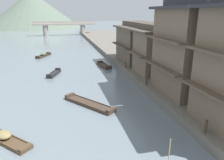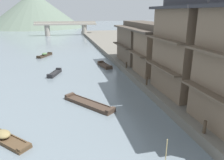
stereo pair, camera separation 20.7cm
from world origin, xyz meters
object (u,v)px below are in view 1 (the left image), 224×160
object	(u,v)px
house_waterfront_narrow	(141,42)
stone_bridge	(64,26)
boat_moored_second	(89,104)
house_waterfront_second	(192,48)
house_waterfront_tall	(157,50)
mooring_post_dock_mid	(147,81)
boat_moored_nearest	(4,137)
boat_moored_far	(104,65)
boat_moored_third	(54,74)
mooring_post_dock_far	(126,65)
mooring_post_dock_near	(206,127)
boat_midriver_drifting	(43,55)

from	to	relation	value
house_waterfront_narrow	stone_bridge	distance (m)	50.96
boat_moored_second	stone_bridge	world-z (taller)	stone_bridge
boat_moored_second	house_waterfront_second	size ratio (longest dim) A/B	0.59
house_waterfront_tall	mooring_post_dock_mid	distance (m)	5.79
boat_moored_nearest	house_waterfront_narrow	xyz separation A→B (m)	(16.55, 17.66, 3.54)
boat_moored_far	house_waterfront_second	size ratio (longest dim) A/B	0.47
house_waterfront_second	mooring_post_dock_mid	xyz separation A→B (m)	(-3.30, 2.69, -3.84)
boat_moored_nearest	boat_moored_far	xyz separation A→B (m)	(10.73, 18.28, -0.04)
boat_moored_third	boat_moored_far	world-z (taller)	boat_moored_third
mooring_post_dock_far	house_waterfront_tall	bearing A→B (deg)	-46.88
boat_moored_far	mooring_post_dock_mid	size ratio (longest dim) A/B	4.52
mooring_post_dock_near	boat_moored_second	bearing A→B (deg)	130.44
boat_moored_far	house_waterfront_tall	distance (m)	10.03
mooring_post_dock_near	stone_bridge	distance (m)	71.39
mooring_post_dock_far	stone_bridge	size ratio (longest dim) A/B	0.04
boat_moored_nearest	mooring_post_dock_near	world-z (taller)	mooring_post_dock_near
boat_moored_far	mooring_post_dock_near	size ratio (longest dim) A/B	4.62
mooring_post_dock_mid	house_waterfront_narrow	bearing A→B (deg)	72.44
boat_moored_nearest	boat_moored_far	bearing A→B (deg)	59.58
mooring_post_dock_near	mooring_post_dock_mid	xyz separation A→B (m)	(0.00, 9.84, 0.01)
boat_midriver_drifting	house_waterfront_tall	bearing A→B (deg)	-50.51
mooring_post_dock_mid	boat_moored_nearest	bearing A→B (deg)	-153.91
house_waterfront_second	boat_moored_third	bearing A→B (deg)	138.49
mooring_post_dock_mid	mooring_post_dock_far	bearing A→B (deg)	90.00
house_waterfront_tall	mooring_post_dock_far	distance (m)	5.15
house_waterfront_second	mooring_post_dock_mid	size ratio (longest dim) A/B	9.58
house_waterfront_second	stone_bridge	bearing A→B (deg)	98.95
boat_moored_far	mooring_post_dock_near	xyz separation A→B (m)	(2.23, -21.77, 1.04)
boat_moored_second	stone_bridge	bearing A→B (deg)	90.15
boat_moored_far	boat_midriver_drifting	distance (m)	14.49
boat_moored_second	boat_midriver_drifting	distance (m)	25.26
boat_moored_second	boat_moored_far	xyz separation A→B (m)	(4.37, 14.03, 0.04)
boat_moored_second	mooring_post_dock_mid	size ratio (longest dim) A/B	5.66
house_waterfront_narrow	mooring_post_dock_far	distance (m)	5.85
boat_moored_far	stone_bridge	world-z (taller)	stone_bridge
boat_midriver_drifting	mooring_post_dock_near	bearing A→B (deg)	-69.55
boat_moored_second	boat_moored_third	xyz separation A→B (m)	(-3.31, 11.10, 0.04)
boat_moored_second	house_waterfront_tall	world-z (taller)	house_waterfront_tall
house_waterfront_tall	mooring_post_dock_far	world-z (taller)	house_waterfront_tall
boat_moored_second	house_waterfront_tall	distance (m)	12.08
boat_moored_nearest	boat_midriver_drifting	bearing A→B (deg)	88.25
boat_moored_third	boat_midriver_drifting	size ratio (longest dim) A/B	0.87
boat_midriver_drifting	stone_bridge	bearing A→B (deg)	82.16
boat_moored_far	house_waterfront_second	xyz separation A→B (m)	(5.53, -14.62, 4.89)
boat_moored_second	boat_moored_third	distance (m)	11.58
boat_moored_far	mooring_post_dock_far	distance (m)	5.11
house_waterfront_narrow	mooring_post_dock_near	xyz separation A→B (m)	(-3.58, -21.15, -2.54)
boat_moored_second	mooring_post_dock_far	bearing A→B (deg)	55.35
boat_moored_second	mooring_post_dock_mid	xyz separation A→B (m)	(6.60, 2.09, 1.08)
house_waterfront_tall	house_waterfront_narrow	world-z (taller)	same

